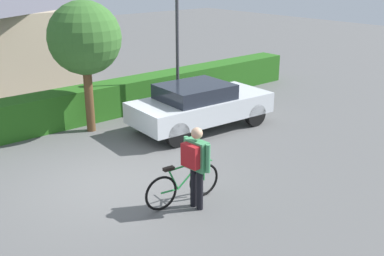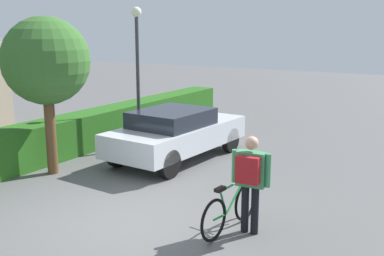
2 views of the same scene
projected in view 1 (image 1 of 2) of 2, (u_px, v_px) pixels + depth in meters
name	position (u px, v px, depth m)	size (l,w,h in m)	color
ground_plane	(114.00, 181.00, 10.25)	(60.00, 60.00, 0.00)	#565656
hedge_row	(34.00, 115.00, 13.09)	(20.21, 0.90, 1.03)	#245C19
parked_car_near	(200.00, 104.00, 13.32)	(4.21, 2.04, 1.33)	silver
bicycle	(183.00, 185.00, 9.23)	(1.73, 0.50, 0.89)	black
person_rider	(196.00, 161.00, 8.81)	(0.37, 0.67, 1.66)	black
street_lamp	(177.00, 33.00, 14.02)	(0.28, 0.28, 3.92)	#38383D
tree_kerbside	(85.00, 39.00, 12.50)	(1.99, 1.99, 3.64)	brown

